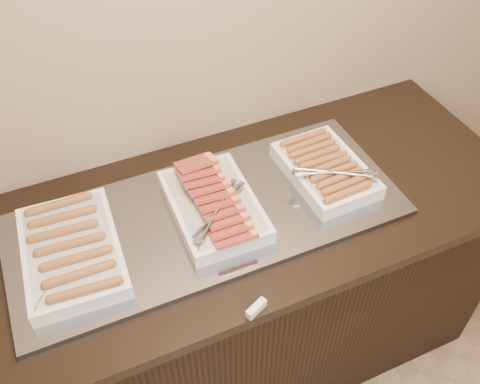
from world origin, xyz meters
The scene contains 6 objects.
counter centered at (0.00, 2.13, 0.45)m, with size 2.06×0.76×0.90m.
warming_tray centered at (-0.01, 2.13, 0.91)m, with size 1.20×0.50×0.02m, color gray.
dish_left centered at (-0.42, 2.13, 0.95)m, with size 0.28×0.41×0.07m.
dish_center centered at (0.01, 2.13, 0.95)m, with size 0.26×0.39×0.10m.
dish_right centered at (0.40, 2.13, 0.95)m, with size 0.26×0.35×0.08m.
label_holder centered at (-0.01, 1.77, 0.91)m, with size 0.06×0.02×0.03m, color silver.
Camera 1 is at (-0.37, 1.09, 2.13)m, focal length 40.00 mm.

